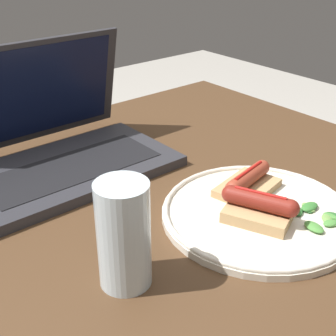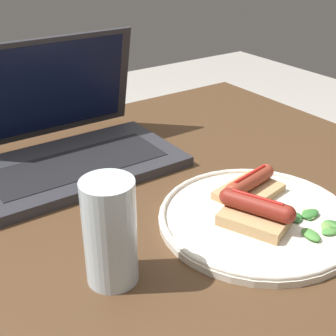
% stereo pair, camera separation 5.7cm
% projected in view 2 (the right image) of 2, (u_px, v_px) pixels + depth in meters
% --- Properties ---
extents(desk, '(1.04, 0.83, 0.76)m').
position_uv_depth(desk, '(148.00, 258.00, 0.79)').
color(desk, '#4C331E').
rests_on(desk, ground_plane).
extents(laptop, '(0.36, 0.26, 0.21)m').
position_uv_depth(laptop, '(66.00, 143.00, 0.84)').
color(laptop, '#2D2D33').
rests_on(laptop, desk).
extents(plate, '(0.29, 0.29, 0.02)m').
position_uv_depth(plate, '(256.00, 217.00, 0.68)').
color(plate, silver).
rests_on(plate, desk).
extents(sausage_toast_left, '(0.10, 0.11, 0.05)m').
position_uv_depth(sausage_toast_left, '(256.00, 212.00, 0.66)').
color(sausage_toast_left, tan).
rests_on(sausage_toast_left, plate).
extents(sausage_toast_middle, '(0.11, 0.09, 0.04)m').
position_uv_depth(sausage_toast_middle, '(249.00, 186.00, 0.73)').
color(sausage_toast_middle, tan).
rests_on(sausage_toast_middle, plate).
extents(salad_pile, '(0.07, 0.07, 0.01)m').
position_uv_depth(salad_pile, '(316.00, 223.00, 0.66)').
color(salad_pile, '#4C8E3D').
rests_on(salad_pile, plate).
extents(drinking_glass, '(0.06, 0.06, 0.14)m').
position_uv_depth(drinking_glass, '(110.00, 232.00, 0.55)').
color(drinking_glass, silver).
rests_on(drinking_glass, desk).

